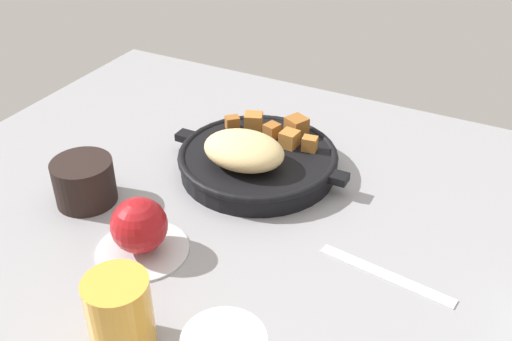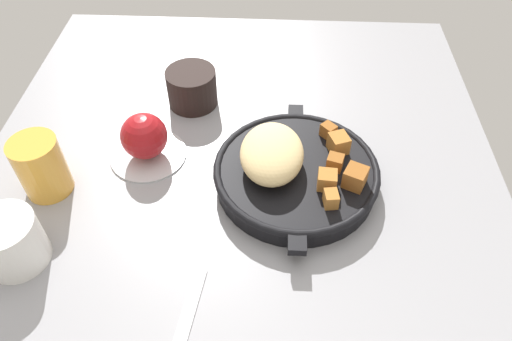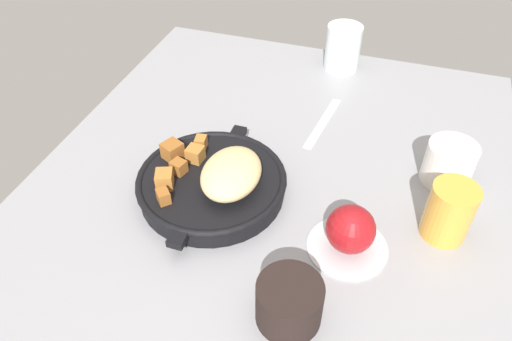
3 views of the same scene
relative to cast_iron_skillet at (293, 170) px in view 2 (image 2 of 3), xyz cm
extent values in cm
cube|color=gray|center=(-2.83, 8.26, -3.91)|extent=(100.80, 80.44, 2.40)
cylinder|color=black|center=(-0.06, -0.45, -1.07)|extent=(23.58, 23.58, 3.27)
torus|color=black|center=(-0.06, -0.45, 0.30)|extent=(24.30, 24.30, 1.20)
cube|color=black|center=(12.94, -0.45, 0.07)|extent=(2.64, 2.40, 1.20)
cube|color=black|center=(-13.06, -0.45, 0.07)|extent=(2.64, 2.40, 1.20)
ellipsoid|color=#DBBC7F|center=(0.35, 3.21, 2.95)|extent=(12.26, 9.11, 4.77)
cube|color=#A86B2D|center=(3.91, -6.62, 1.97)|extent=(3.55, 3.43, 2.81)
cube|color=#A86B2D|center=(-3.36, -4.56, 1.82)|extent=(2.72, 2.80, 2.51)
cube|color=#935623|center=(-2.72, -8.44, 2.01)|extent=(3.91, 3.87, 2.88)
cube|color=#935623|center=(0.26, -5.90, 1.67)|extent=(2.61, 2.71, 2.21)
cube|color=#A86B2D|center=(-6.58, -4.91, 1.66)|extent=(2.42, 2.09, 2.19)
cube|color=#935623|center=(7.04, -5.31, 1.63)|extent=(2.75, 2.74, 2.14)
cylinder|color=#B7BABF|center=(4.62, 22.72, -2.41)|extent=(11.95, 11.95, 0.60)
sphere|color=maroon|center=(4.62, 22.72, 1.47)|extent=(7.15, 7.15, 7.15)
cube|color=silver|center=(-24.33, 12.84, -2.53)|extent=(17.38, 3.85, 0.36)
cylinder|color=silver|center=(-15.02, 35.65, 0.93)|extent=(8.11, 8.11, 7.27)
cylinder|color=black|center=(18.19, 17.43, 0.53)|extent=(8.56, 8.56, 6.47)
cylinder|color=gold|center=(-3.03, 35.81, 1.85)|extent=(6.81, 6.81, 9.11)
camera|label=1|loc=(-34.46, 66.79, 47.26)|focal=41.29mm
camera|label=2|loc=(-47.97, 3.08, 50.92)|focal=33.58mm
camera|label=3|loc=(51.72, 23.93, 53.81)|focal=34.07mm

